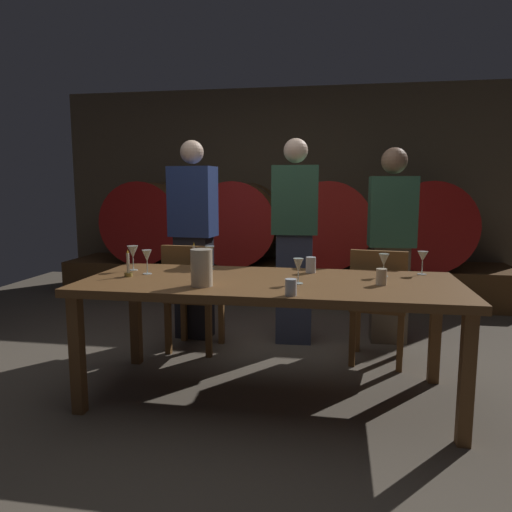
# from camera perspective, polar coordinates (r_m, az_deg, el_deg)

# --- Properties ---
(ground_plane) EXTENTS (7.56, 7.56, 0.00)m
(ground_plane) POSITION_cam_1_polar(r_m,az_deg,el_deg) (3.37, -2.31, -15.01)
(ground_plane) COLOR brown
(back_wall) EXTENTS (5.81, 0.24, 2.54)m
(back_wall) POSITION_cam_1_polar(r_m,az_deg,el_deg) (6.25, 3.78, 7.68)
(back_wall) COLOR brown
(back_wall) RESTS_ON ground
(barrel_shelf) EXTENTS (5.23, 0.90, 0.43)m
(barrel_shelf) POSITION_cam_1_polar(r_m,az_deg,el_deg) (5.81, 3.11, -2.85)
(barrel_shelf) COLOR brown
(barrel_shelf) RESTS_ON ground
(wine_barrel_far_left) EXTENTS (0.97, 0.96, 0.97)m
(wine_barrel_far_left) POSITION_cam_1_polar(r_m,az_deg,el_deg) (6.12, -12.04, 4.07)
(wine_barrel_far_left) COLOR brown
(wine_barrel_far_left) RESTS_ON barrel_shelf
(wine_barrel_center_left) EXTENTS (0.97, 0.96, 0.97)m
(wine_barrel_center_left) POSITION_cam_1_polar(r_m,az_deg,el_deg) (5.80, -1.84, 4.03)
(wine_barrel_center_left) COLOR brown
(wine_barrel_center_left) RESTS_ON barrel_shelf
(wine_barrel_center_right) EXTENTS (0.97, 0.96, 0.97)m
(wine_barrel_center_right) POSITION_cam_1_polar(r_m,az_deg,el_deg) (5.68, 8.60, 3.85)
(wine_barrel_center_right) COLOR brown
(wine_barrel_center_right) RESTS_ON barrel_shelf
(wine_barrel_far_right) EXTENTS (0.97, 0.96, 0.97)m
(wine_barrel_far_right) POSITION_cam_1_polar(r_m,az_deg,el_deg) (5.76, 19.29, 3.54)
(wine_barrel_far_right) COLOR brown
(wine_barrel_far_right) RESTS_ON barrel_shelf
(dining_table) EXTENTS (2.31, 0.95, 0.76)m
(dining_table) POSITION_cam_1_polar(r_m,az_deg,el_deg) (2.99, 1.62, -4.14)
(dining_table) COLOR brown
(dining_table) RESTS_ON ground
(chair_left) EXTENTS (0.42, 0.42, 0.88)m
(chair_left) POSITION_cam_1_polar(r_m,az_deg,el_deg) (3.90, -7.61, -4.32)
(chair_left) COLOR brown
(chair_left) RESTS_ON ground
(chair_right) EXTENTS (0.45, 0.45, 0.88)m
(chair_right) POSITION_cam_1_polar(r_m,az_deg,el_deg) (3.70, 14.28, -5.19)
(chair_right) COLOR brown
(chair_right) RESTS_ON ground
(guest_left) EXTENTS (0.40, 0.28, 1.72)m
(guest_left) POSITION_cam_1_polar(r_m,az_deg,el_deg) (4.23, -7.42, 2.07)
(guest_left) COLOR black
(guest_left) RESTS_ON ground
(guest_center) EXTENTS (0.39, 0.26, 1.72)m
(guest_center) POSITION_cam_1_polar(r_m,az_deg,el_deg) (4.06, 4.61, 1.89)
(guest_center) COLOR #33384C
(guest_center) RESTS_ON ground
(guest_right) EXTENTS (0.39, 0.26, 1.65)m
(guest_right) POSITION_cam_1_polar(r_m,az_deg,el_deg) (4.22, 15.71, 1.36)
(guest_right) COLOR brown
(guest_right) RESTS_ON ground
(candle_left) EXTENTS (0.05, 0.05, 0.18)m
(candle_left) POSITION_cam_1_polar(r_m,az_deg,el_deg) (3.20, -14.90, -1.54)
(candle_left) COLOR olive
(candle_left) RESTS_ON dining_table
(candle_right) EXTENTS (0.05, 0.05, 0.18)m
(candle_right) POSITION_cam_1_polar(r_m,az_deg,el_deg) (3.46, -7.34, -0.56)
(candle_right) COLOR olive
(candle_right) RESTS_ON dining_table
(pitcher) EXTENTS (0.13, 0.13, 0.22)m
(pitcher) POSITION_cam_1_polar(r_m,az_deg,el_deg) (2.80, -6.46, -1.38)
(pitcher) COLOR beige
(pitcher) RESTS_ON dining_table
(wine_glass_far_left) EXTENTS (0.07, 0.07, 0.17)m
(wine_glass_far_left) POSITION_cam_1_polar(r_m,az_deg,el_deg) (3.41, -14.40, 0.40)
(wine_glass_far_left) COLOR silver
(wine_glass_far_left) RESTS_ON dining_table
(wine_glass_left) EXTENTS (0.06, 0.06, 0.16)m
(wine_glass_left) POSITION_cam_1_polar(r_m,az_deg,el_deg) (3.24, -12.80, -0.08)
(wine_glass_left) COLOR silver
(wine_glass_left) RESTS_ON dining_table
(wine_glass_center_left) EXTENTS (0.07, 0.07, 0.16)m
(wine_glass_center_left) POSITION_cam_1_polar(r_m,az_deg,el_deg) (3.38, -5.52, 0.47)
(wine_glass_center_left) COLOR silver
(wine_glass_center_left) RESTS_ON dining_table
(wine_glass_center_right) EXTENTS (0.06, 0.06, 0.15)m
(wine_glass_center_right) POSITION_cam_1_polar(r_m,az_deg,el_deg) (2.86, 5.04, -1.19)
(wine_glass_center_right) COLOR silver
(wine_glass_center_right) RESTS_ON dining_table
(wine_glass_right) EXTENTS (0.07, 0.07, 0.15)m
(wine_glass_right) POSITION_cam_1_polar(r_m,az_deg,el_deg) (3.19, 14.91, -0.53)
(wine_glass_right) COLOR silver
(wine_glass_right) RESTS_ON dining_table
(wine_glass_far_right) EXTENTS (0.07, 0.07, 0.15)m
(wine_glass_far_right) POSITION_cam_1_polar(r_m,az_deg,el_deg) (3.33, 19.15, -0.14)
(wine_glass_far_right) COLOR silver
(wine_glass_far_right) RESTS_ON dining_table
(cup_left) EXTENTS (0.06, 0.06, 0.09)m
(cup_left) POSITION_cam_1_polar(r_m,az_deg,el_deg) (2.56, 4.15, -3.72)
(cup_left) COLOR silver
(cup_left) RESTS_ON dining_table
(cup_center) EXTENTS (0.07, 0.07, 0.11)m
(cup_center) POSITION_cam_1_polar(r_m,az_deg,el_deg) (3.24, 6.51, -1.05)
(cup_center) COLOR silver
(cup_center) RESTS_ON dining_table
(cup_right) EXTENTS (0.06, 0.06, 0.10)m
(cup_right) POSITION_cam_1_polar(r_m,az_deg,el_deg) (2.92, 14.64, -2.41)
(cup_right) COLOR beige
(cup_right) RESTS_ON dining_table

